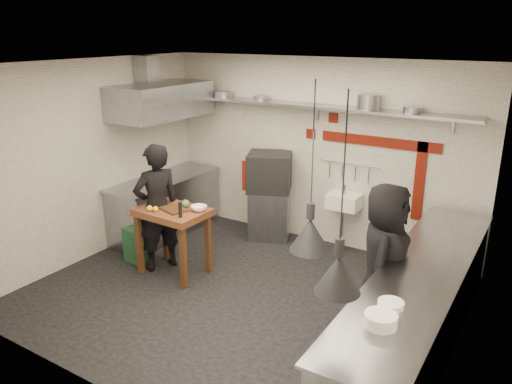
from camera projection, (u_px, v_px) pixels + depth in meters
The scene contains 47 objects.
floor at pixel (240, 295), 6.24m from camera, with size 5.00×5.00×0.00m, color black.
ceiling at pixel (238, 65), 5.37m from camera, with size 5.00×5.00×0.00m, color beige.
wall_back at pixel (317, 153), 7.50m from camera, with size 5.00×0.04×2.80m, color silver.
wall_front at pixel (98, 254), 4.11m from camera, with size 5.00×0.04×2.80m, color silver.
wall_left at pixel (93, 160), 7.06m from camera, with size 0.04×4.20×2.80m, color silver.
wall_right at pixel (467, 233), 4.55m from camera, with size 0.04×4.20×2.80m, color silver.
red_band_horiz at pixel (379, 142), 6.92m from camera, with size 1.70×0.02×0.14m, color #621309.
red_band_vert at pixel (419, 181), 6.77m from camera, with size 0.14×0.02×1.10m, color #621309.
red_tile_a at pixel (333, 118), 7.19m from camera, with size 0.14×0.02×0.14m, color #621309.
red_tile_b at pixel (311, 134), 7.45m from camera, with size 0.14×0.02×0.14m, color #621309.
back_shelf at pixel (313, 106), 7.13m from camera, with size 4.60×0.34×0.04m, color gray.
shelf_bracket_left at pixel (213, 102), 8.24m from camera, with size 0.04×0.06×0.24m, color gray.
shelf_bracket_mid at pixel (317, 112), 7.28m from camera, with size 0.04×0.06×0.24m, color gray.
shelf_bracket_right at pixel (454, 124), 6.33m from camera, with size 0.04×0.06×0.24m, color gray.
pan_far_left at pixel (223, 94), 7.91m from camera, with size 0.28×0.28×0.09m, color gray.
pan_mid_left at pixel (261, 98), 7.56m from camera, with size 0.22×0.22×0.07m, color gray.
stock_pot at pixel (368, 102), 6.69m from camera, with size 0.30×0.30×0.20m, color gray.
pan_right at pixel (413, 110), 6.40m from camera, with size 0.24×0.24×0.08m, color gray.
oven_stand at pixel (270, 213), 7.89m from camera, with size 0.61×0.56×0.80m, color gray.
combi_oven at pixel (269, 172), 7.63m from camera, with size 0.65×0.60×0.58m, color black.
oven_door at pixel (259, 176), 7.40m from camera, with size 0.52×0.03×0.46m, color #621309.
oven_glass at pixel (258, 176), 7.39m from camera, with size 0.36×0.02×0.34m, color black.
hand_sink at pixel (344, 201), 7.27m from camera, with size 0.46×0.34×0.22m, color white.
sink_tap at pixel (345, 189), 7.21m from camera, with size 0.03×0.03×0.14m, color gray.
sink_drain at pixel (341, 230), 7.37m from camera, with size 0.06×0.06×0.66m, color gray.
utensil_rail at pixel (350, 163), 7.22m from camera, with size 0.02×0.02×0.90m, color gray.
counter_right at pixel (417, 313), 5.02m from camera, with size 0.70×3.80×0.90m, color gray.
counter_right_top at pixel (422, 271), 4.87m from camera, with size 0.76×3.90×0.03m, color gray.
plate_stack at pixel (381, 320), 3.93m from camera, with size 0.26×0.26×0.11m, color white.
small_bowl_right at pixel (391, 304), 4.21m from camera, with size 0.22×0.22×0.05m, color white.
counter_left at pixel (165, 206), 8.03m from camera, with size 0.70×1.90×0.90m, color gray.
counter_left_top at pixel (163, 179), 7.89m from camera, with size 0.76×2.00×0.03m, color gray.
extractor_hood at pixel (161, 100), 7.48m from camera, with size 0.78×1.60×0.50m, color gray.
hood_duct at pixel (147, 72), 7.48m from camera, with size 0.28×0.28×0.50m, color gray.
green_bin at pixel (138, 244), 7.12m from camera, with size 0.30×0.30×0.50m, color #1F502D.
prep_table at pixel (174, 241), 6.69m from camera, with size 0.92×0.64×0.92m, color brown, non-canonical shape.
cutting_board at pixel (174, 209), 6.50m from camera, with size 0.35×0.25×0.03m, color #4B2B16.
pepper_mill at pixel (180, 210), 6.23m from camera, with size 0.05×0.05×0.20m, color black.
lemon_a at pixel (150, 208), 6.46m from camera, with size 0.07×0.07×0.07m, color yellow.
lemon_b at pixel (156, 209), 6.44m from camera, with size 0.07×0.07×0.07m, color yellow.
veg_ball at pixel (186, 204), 6.60m from camera, with size 0.11×0.11×0.11m, color #4C7E39.
steel_tray at pixel (163, 202), 6.76m from camera, with size 0.18×0.12×0.03m, color gray.
bowl at pixel (199, 208), 6.48m from camera, with size 0.21×0.21×0.07m, color white.
heat_lamp_near at pixel (312, 169), 4.10m from camera, with size 0.35×0.35×1.46m, color black, non-canonical shape.
heat_lamp_far at pixel (342, 197), 3.46m from camera, with size 0.35×0.35×1.48m, color black, non-canonical shape.
chef_left at pixel (157, 208), 6.70m from camera, with size 0.64×0.42×1.76m, color black.
chef_right at pixel (384, 260), 5.27m from camera, with size 0.83×0.54×1.69m, color black.
Camera 1 is at (3.10, -4.59, 3.17)m, focal length 35.00 mm.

